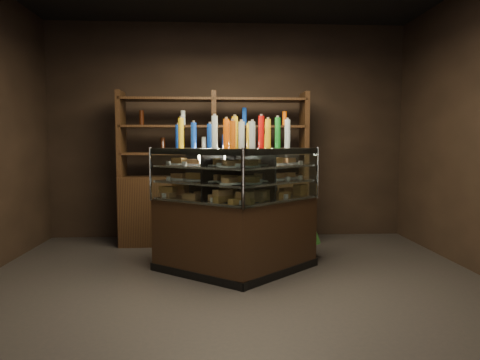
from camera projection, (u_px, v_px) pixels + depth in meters
name	position (u px, v px, depth m)	size (l,w,h in m)	color
ground	(236.00, 298.00, 3.70)	(5.00, 5.00, 0.00)	black
room_shell	(236.00, 70.00, 3.53)	(5.02, 5.02, 3.01)	black
display_case	(237.00, 231.00, 4.40)	(1.80, 1.24, 1.29)	black
food_display	(237.00, 175.00, 4.35)	(1.49, 0.86, 0.41)	gold
bottles_top	(237.00, 134.00, 4.32)	(1.32, 0.71, 0.30)	silver
potted_conifer	(304.00, 218.00, 4.94)	(0.38, 0.38, 0.82)	black
back_shelving	(214.00, 198.00, 5.67)	(2.46, 0.45, 2.00)	black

